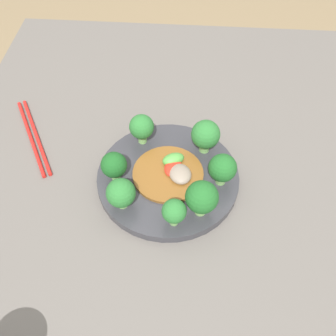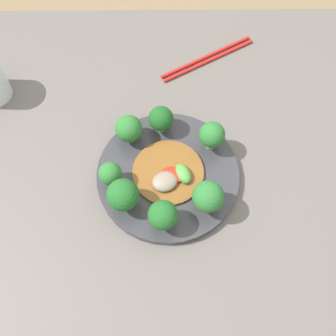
# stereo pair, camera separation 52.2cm
# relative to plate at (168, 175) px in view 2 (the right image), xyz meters

# --- Properties ---
(ground_plane) EXTENTS (8.00, 8.00, 0.00)m
(ground_plane) POSITION_rel_plate_xyz_m (-0.05, -0.01, -0.72)
(ground_plane) COLOR #7F6B4C
(table) EXTENTS (0.96, 0.85, 0.71)m
(table) POSITION_rel_plate_xyz_m (-0.05, -0.01, -0.36)
(table) COLOR #5B5651
(table) RESTS_ON ground_plane
(plate) EXTENTS (0.26, 0.26, 0.02)m
(plate) POSITION_rel_plate_xyz_m (0.00, 0.00, 0.00)
(plate) COLOR #333338
(plate) RESTS_ON table
(broccoli_northeast) EXTENTS (0.06, 0.06, 0.07)m
(broccoli_northeast) POSITION_rel_plate_xyz_m (0.08, 0.06, 0.05)
(broccoli_northeast) COLOR #7AAD5B
(broccoli_northeast) RESTS_ON plate
(broccoli_southeast) EXTENTS (0.05, 0.05, 0.06)m
(broccoli_southeast) POSITION_rel_plate_xyz_m (0.07, -0.07, 0.04)
(broccoli_southeast) COLOR #70A356
(broccoli_southeast) RESTS_ON plate
(broccoli_north) EXTENTS (0.05, 0.05, 0.07)m
(broccoli_north) POSITION_rel_plate_xyz_m (0.01, 0.10, 0.05)
(broccoli_north) COLOR #70A356
(broccoli_north) RESTS_ON plate
(broccoli_northwest) EXTENTS (0.05, 0.05, 0.07)m
(broccoli_northwest) POSITION_rel_plate_xyz_m (-0.07, 0.06, 0.05)
(broccoli_northwest) COLOR #70A356
(broccoli_northwest) RESTS_ON plate
(broccoli_east) EXTENTS (0.04, 0.04, 0.06)m
(broccoli_east) POSITION_rel_plate_xyz_m (0.10, 0.02, 0.04)
(broccoli_east) COLOR #70A356
(broccoli_east) RESTS_ON plate
(broccoli_south) EXTENTS (0.05, 0.05, 0.06)m
(broccoli_south) POSITION_rel_plate_xyz_m (0.01, -0.09, 0.04)
(broccoli_south) COLOR #70A356
(broccoli_south) RESTS_ON plate
(broccoli_southwest) EXTENTS (0.05, 0.05, 0.06)m
(broccoli_southwest) POSITION_rel_plate_xyz_m (-0.08, -0.06, 0.05)
(broccoli_southwest) COLOR #7AAD5B
(broccoli_southwest) RESTS_ON plate
(stirfry_center) EXTENTS (0.13, 0.13, 0.02)m
(stirfry_center) POSITION_rel_plate_xyz_m (-0.00, 0.01, 0.02)
(stirfry_center) COLOR brown
(stirfry_center) RESTS_ON plate
(chopsticks) EXTENTS (0.20, 0.13, 0.01)m
(chopsticks) POSITION_rel_plate_xyz_m (-0.09, -0.28, -0.00)
(chopsticks) COLOR red
(chopsticks) RESTS_ON table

